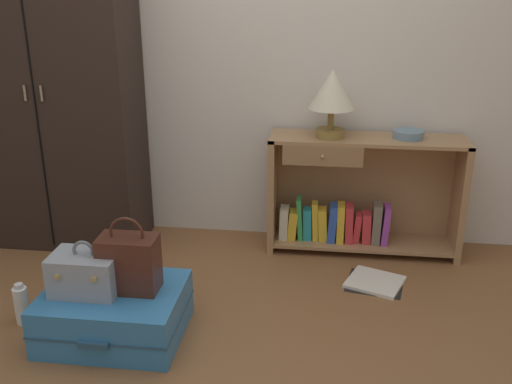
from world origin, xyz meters
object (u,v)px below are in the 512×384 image
table_lamp (332,93)px  open_book_on_floor (375,282)px  wardrobe (52,86)px  bookshelf (356,198)px  train_case (86,273)px  bowl (408,134)px  handbag (129,263)px  suitcase_large (115,313)px  bottle (22,305)px

table_lamp → open_book_on_floor: 1.12m
wardrobe → bookshelf: size_ratio=1.72×
train_case → bookshelf: bearing=41.6°
table_lamp → bowl: size_ratio=2.24×
table_lamp → open_book_on_floor: bearing=-55.4°
train_case → handbag: (0.20, 0.05, 0.04)m
bookshelf → table_lamp: table_lamp is taller
suitcase_large → open_book_on_floor: bearing=27.4°
bookshelf → wardrobe: bearing=-177.6°
table_lamp → bottle: (-1.50, -1.05, -0.90)m
handbag → wardrobe: bearing=127.6°
bottle → table_lamp: bearing=35.0°
handbag → table_lamp: bearing=49.4°
bottle → open_book_on_floor: (1.79, 0.63, -0.09)m
train_case → bottle: 0.46m
suitcase_large → train_case: size_ratio=2.12×
bookshelf → train_case: bearing=-138.4°
suitcase_large → bottle: suitcase_large is taller
handbag → bottle: 0.65m
wardrobe → bowl: 2.18m
suitcase_large → open_book_on_floor: 1.46m
suitcase_large → handbag: bearing=16.0°
table_lamp → train_case: (-1.11, -1.11, -0.66)m
bookshelf → bottle: bearing=-147.2°
wardrobe → table_lamp: (1.70, 0.04, -0.01)m
bottle → suitcase_large: bearing=-4.8°
table_lamp → train_case: size_ratio=1.29×
wardrobe → bottle: bearing=-78.7°
table_lamp → bottle: bearing=-145.0°
bookshelf → train_case: bookshelf is taller
suitcase_large → bottle: size_ratio=3.02×
bookshelf → open_book_on_floor: (0.11, -0.46, -0.33)m
bookshelf → suitcase_large: bearing=-136.3°
wardrobe → bowl: size_ratio=11.23×
train_case → open_book_on_floor: (1.40, 0.69, -0.34)m
wardrobe → bookshelf: 2.00m
wardrobe → train_case: bearing=-61.1°
bookshelf → table_lamp: 0.69m
bowl → suitcase_large: size_ratio=0.27×
suitcase_large → wardrobe: bearing=123.8°
handbag → bottle: size_ratio=1.70×
table_lamp → open_book_on_floor: (0.29, -0.42, -1.00)m
table_lamp → bowl: table_lamp is taller
bookshelf → open_book_on_floor: size_ratio=3.18×
wardrobe → bottle: size_ratio=9.24×
bookshelf → bottle: 2.01m
open_book_on_floor → handbag: bearing=-151.8°
table_lamp → handbag: 1.54m
bowl → open_book_on_floor: 0.90m
train_case → bottle: bearing=170.7°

